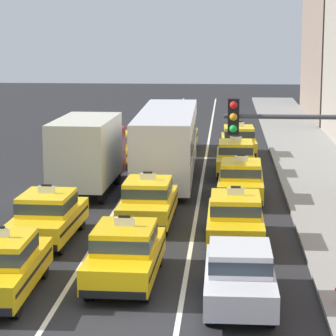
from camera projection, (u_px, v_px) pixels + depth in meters
The scene contains 18 objects.
ground_plane at pixel (108, 334), 17.97m from camera, with size 160.00×160.00×0.00m, color #232326.
lane_stripe_left_center at pixel (138, 173), 37.71m from camera, with size 0.14×80.00×0.01m, color silver.
lane_stripe_center_right at pixel (203, 174), 37.46m from camera, with size 0.14×80.00×0.01m, color silver.
sidewalk_curb at pixel (333, 197), 32.13m from camera, with size 4.00×90.00×0.15m, color gray.
taxi_left_nearest at pixel (1, 265), 20.29m from camera, with size 1.89×4.59×1.96m.
taxi_left_second at pixel (48, 216), 25.58m from camera, with size 1.93×4.60×1.96m.
box_truck_left_third at pixel (89, 151), 33.27m from camera, with size 2.41×7.00×3.27m.
taxi_left_fourth at pixel (113, 147), 40.14m from camera, with size 1.92×4.60×1.96m.
taxi_center_nearest at pixel (125, 252), 21.41m from camera, with size 1.90×4.59×1.96m.
taxi_center_second at pixel (148, 201), 27.79m from camera, with size 1.88×4.58×1.96m.
bus_center_third at pixel (167, 140), 36.04m from camera, with size 2.71×11.24×3.22m.
taxi_center_fourth at pixel (180, 135), 44.48m from camera, with size 1.88×4.58×1.96m.
sedan_right_nearest at pixel (240, 273), 19.67m from camera, with size 1.78×4.31×1.58m.
taxi_right_second at pixel (235, 218), 25.30m from camera, with size 1.84×4.57×1.96m.
taxi_right_third at pixel (241, 180), 31.53m from camera, with size 1.91×4.60×1.96m.
taxi_right_fourth at pixel (235, 157), 37.01m from camera, with size 1.83×4.57×1.96m.
taxi_right_fifth at pixel (239, 140), 42.48m from camera, with size 1.94×4.61×1.96m.
traffic_light_pole at pixel (309, 181), 16.37m from camera, with size 2.87×0.33×5.58m.
Camera 1 is at (2.71, -16.82, 7.06)m, focal length 82.26 mm.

